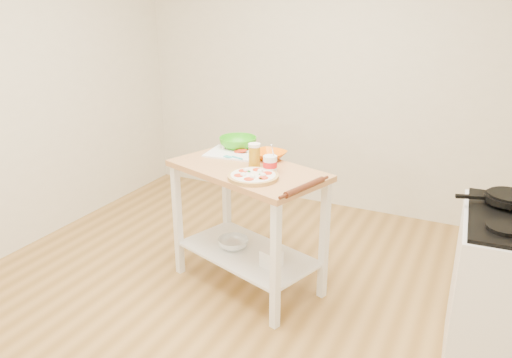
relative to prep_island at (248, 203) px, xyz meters
The scene contains 14 objects.
room_shell 0.88m from the prep_island, 85.70° to the right, with size 4.04×4.54×2.74m.
prep_island is the anchor object (origin of this frame).
skillet 1.62m from the prep_island, ahead, with size 0.40×0.26×0.03m.
pizza 0.35m from the prep_island, 53.45° to the right, with size 0.33×0.33×0.05m.
cutting_board 0.42m from the prep_island, 132.70° to the left, with size 0.43×0.34×0.04m.
spatula 0.34m from the prep_island, 146.27° to the left, with size 0.16×0.05×0.01m.
knife 0.53m from the prep_island, 119.91° to the left, with size 0.25×0.15×0.01m.
orange_bowl 0.38m from the prep_island, 77.74° to the left, with size 0.23×0.23×0.06m, color orange.
green_bowl 0.55m from the prep_island, 125.60° to the left, with size 0.28×0.28×0.09m, color #35B113.
beer_pint 0.34m from the prep_island, 40.60° to the left, with size 0.08×0.08×0.16m.
yogurt_tub 0.36m from the prep_island, ahead, with size 0.09×0.09×0.20m.
rolling_pin 0.62m from the prep_island, 24.96° to the right, with size 0.04×0.04×0.36m, color #562613.
shelf_glass_bowl 0.37m from the prep_island, behind, with size 0.22×0.22×0.07m, color silver.
shelf_bin 0.42m from the prep_island, 25.73° to the right, with size 0.12×0.12×0.12m, color white.
Camera 1 is at (1.41, -2.32, 1.98)m, focal length 35.00 mm.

